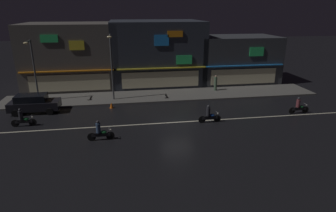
{
  "coord_description": "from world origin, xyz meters",
  "views": [
    {
      "loc": [
        -4.23,
        -21.6,
        8.9
      ],
      "look_at": [
        -0.56,
        1.25,
        1.04
      ],
      "focal_mm": 30.65,
      "sensor_mm": 36.0,
      "label": 1
    }
  ],
  "objects": [
    {
      "name": "streetlamp_west",
      "position": [
        -12.69,
        7.34,
        3.77
      ],
      "size": [
        0.44,
        1.64,
        6.02
      ],
      "color": "#47494C",
      "rests_on": "sidewalk_far"
    },
    {
      "name": "motorcycle_following",
      "position": [
        11.11,
        0.4,
        0.63
      ],
      "size": [
        1.9,
        0.6,
        1.52
      ],
      "rotation": [
        0.0,
        0.0,
        -0.08
      ],
      "color": "black",
      "rests_on": "ground"
    },
    {
      "name": "traffic_cone",
      "position": [
        -5.44,
        4.53,
        0.28
      ],
      "size": [
        0.36,
        0.36,
        0.55
      ],
      "primitive_type": "cone",
      "color": "orange",
      "rests_on": "ground"
    },
    {
      "name": "motorcycle_lead",
      "position": [
        -12.26,
        1.1,
        0.63
      ],
      "size": [
        1.9,
        0.6,
        1.52
      ],
      "rotation": [
        0.0,
        0.0,
        0.08
      ],
      "color": "black",
      "rests_on": "ground"
    },
    {
      "name": "motorcycle_trailing_far",
      "position": [
        2.59,
        -0.44,
        0.63
      ],
      "size": [
        1.9,
        0.6,
        1.52
      ],
      "rotation": [
        0.0,
        0.0,
        3.12
      ],
      "color": "black",
      "rests_on": "ground"
    },
    {
      "name": "ground_plane",
      "position": [
        0.0,
        0.0,
        0.0
      ],
      "size": [
        140.0,
        140.0,
        0.0
      ],
      "primitive_type": "plane",
      "color": "black"
    },
    {
      "name": "storefront_right_block",
      "position": [
        0.0,
        14.13,
        3.78
      ],
      "size": [
        10.95,
        8.77,
        7.56
      ],
      "color": "#2D333D",
      "rests_on": "ground"
    },
    {
      "name": "sidewalk_far",
      "position": [
        0.0,
        7.62,
        0.07
      ],
      "size": [
        33.05,
        4.41,
        0.14
      ],
      "primitive_type": "cube",
      "color": "#5B5954",
      "rests_on": "ground"
    },
    {
      "name": "streetlamp_mid",
      "position": [
        -5.27,
        6.69,
        4.02
      ],
      "size": [
        0.44,
        1.64,
        6.52
      ],
      "color": "#47494C",
      "rests_on": "sidewalk_far"
    },
    {
      "name": "motorcycle_opposite_lane",
      "position": [
        -6.04,
        -2.47,
        0.63
      ],
      "size": [
        1.9,
        0.6,
        1.52
      ],
      "rotation": [
        0.0,
        0.0,
        3.12
      ],
      "color": "black",
      "rests_on": "ground"
    },
    {
      "name": "lane_divider_stripe",
      "position": [
        0.0,
        0.0,
        0.01
      ],
      "size": [
        31.4,
        0.16,
        0.01
      ],
      "primitive_type": "cube",
      "color": "beige",
      "rests_on": "ground"
    },
    {
      "name": "pedestrian_on_sidewalk",
      "position": [
        6.03,
        8.51,
        0.94
      ],
      "size": [
        0.34,
        0.34,
        1.73
      ],
      "rotation": [
        0.0,
        0.0,
        0.84
      ],
      "color": "#4C664C",
      "rests_on": "sidewalk_far"
    },
    {
      "name": "storefront_center_block",
      "position": [
        -9.91,
        13.59,
        3.68
      ],
      "size": [
        10.61,
        7.69,
        7.38
      ],
      "color": "#56514C",
      "rests_on": "ground"
    },
    {
      "name": "parked_car_near_kerb",
      "position": [
        -12.26,
        4.41,
        0.87
      ],
      "size": [
        4.3,
        1.98,
        1.67
      ],
      "color": "black",
      "rests_on": "ground"
    },
    {
      "name": "storefront_left_block",
      "position": [
        9.92,
        12.92,
        2.85
      ],
      "size": [
        10.02,
        6.35,
        5.7
      ],
      "color": "#383A3F",
      "rests_on": "ground"
    }
  ]
}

